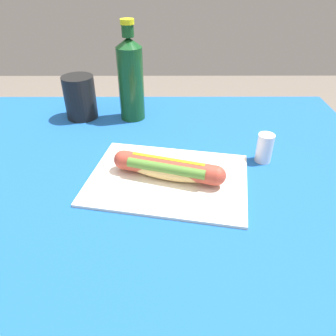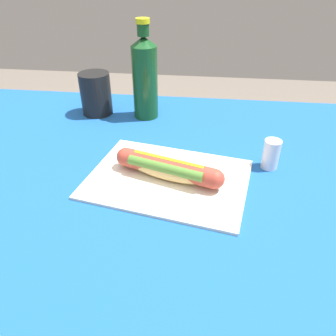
# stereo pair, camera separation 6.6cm
# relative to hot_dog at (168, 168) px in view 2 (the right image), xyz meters

# --- Properties ---
(dining_table) EXTENTS (1.13, 0.99, 0.76)m
(dining_table) POSITION_rel_hot_dog_xyz_m (0.07, 0.03, -0.16)
(dining_table) COLOR brown
(dining_table) RESTS_ON ground
(paper_wrapper) EXTENTS (0.36, 0.29, 0.01)m
(paper_wrapper) POSITION_rel_hot_dog_xyz_m (-0.00, -0.00, -0.03)
(paper_wrapper) COLOR silver
(paper_wrapper) RESTS_ON dining_table
(hot_dog) EXTENTS (0.23, 0.10, 0.05)m
(hot_dog) POSITION_rel_hot_dog_xyz_m (0.00, 0.00, 0.00)
(hot_dog) COLOR #DBB26B
(hot_dog) RESTS_ON paper_wrapper
(soda_bottle) EXTENTS (0.07, 0.07, 0.26)m
(soda_bottle) POSITION_rel_hot_dog_xyz_m (0.10, -0.30, 0.08)
(soda_bottle) COLOR #14471E
(soda_bottle) RESTS_ON dining_table
(drinking_cup) EXTENTS (0.09, 0.09, 0.12)m
(drinking_cup) POSITION_rel_hot_dog_xyz_m (0.24, -0.31, 0.03)
(drinking_cup) COLOR black
(drinking_cup) RESTS_ON dining_table
(salt_shaker) EXTENTS (0.04, 0.04, 0.07)m
(salt_shaker) POSITION_rel_hot_dog_xyz_m (-0.21, -0.08, 0.00)
(salt_shaker) COLOR silver
(salt_shaker) RESTS_ON dining_table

